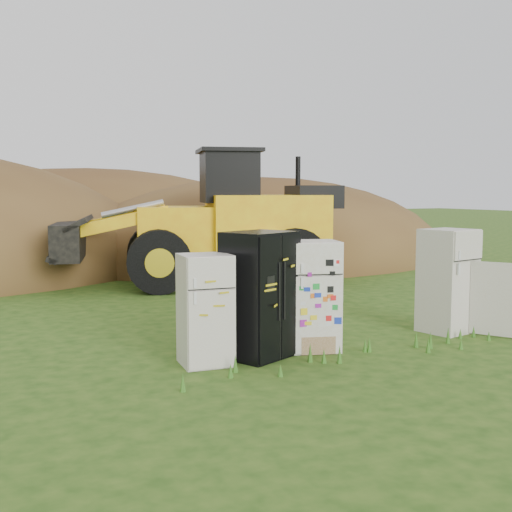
{
  "coord_description": "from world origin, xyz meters",
  "views": [
    {
      "loc": [
        -6.09,
        -8.47,
        2.55
      ],
      "look_at": [
        -0.52,
        2.0,
        1.33
      ],
      "focal_mm": 45.0,
      "sensor_mm": 36.0,
      "label": 1
    }
  ],
  "objects_px": {
    "fridge_open_door": "(448,281)",
    "fridge_leftmost": "(205,310)",
    "fridge_sticker": "(313,295)",
    "fridge_black_side": "(259,295)",
    "wheel_loader": "(195,218)"
  },
  "relations": [
    {
      "from": "fridge_leftmost",
      "to": "fridge_sticker",
      "type": "relative_size",
      "value": 0.93
    },
    {
      "from": "fridge_open_door",
      "to": "wheel_loader",
      "type": "bearing_deg",
      "value": 93.85
    },
    {
      "from": "fridge_open_door",
      "to": "fridge_leftmost",
      "type": "bearing_deg",
      "value": 169.47
    },
    {
      "from": "fridge_black_side",
      "to": "fridge_sticker",
      "type": "xyz_separation_m",
      "value": [
        0.97,
        -0.01,
        -0.09
      ]
    },
    {
      "from": "fridge_black_side",
      "to": "fridge_open_door",
      "type": "xyz_separation_m",
      "value": [
        3.83,
        -0.05,
        -0.03
      ]
    },
    {
      "from": "fridge_sticker",
      "to": "fridge_black_side",
      "type": "bearing_deg",
      "value": -161.68
    },
    {
      "from": "fridge_leftmost",
      "to": "fridge_black_side",
      "type": "distance_m",
      "value": 0.91
    },
    {
      "from": "wheel_loader",
      "to": "fridge_leftmost",
      "type": "bearing_deg",
      "value": -94.57
    },
    {
      "from": "fridge_leftmost",
      "to": "wheel_loader",
      "type": "relative_size",
      "value": 0.22
    },
    {
      "from": "wheel_loader",
      "to": "fridge_black_side",
      "type": "bearing_deg",
      "value": -88.26
    },
    {
      "from": "fridge_black_side",
      "to": "wheel_loader",
      "type": "distance_m",
      "value": 7.63
    },
    {
      "from": "fridge_black_side",
      "to": "wheel_loader",
      "type": "xyz_separation_m",
      "value": [
        2.0,
        7.32,
        0.86
      ]
    },
    {
      "from": "fridge_leftmost",
      "to": "fridge_open_door",
      "type": "bearing_deg",
      "value": 7.35
    },
    {
      "from": "fridge_leftmost",
      "to": "fridge_black_side",
      "type": "height_order",
      "value": "fridge_black_side"
    },
    {
      "from": "fridge_open_door",
      "to": "wheel_loader",
      "type": "relative_size",
      "value": 0.25
    }
  ]
}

